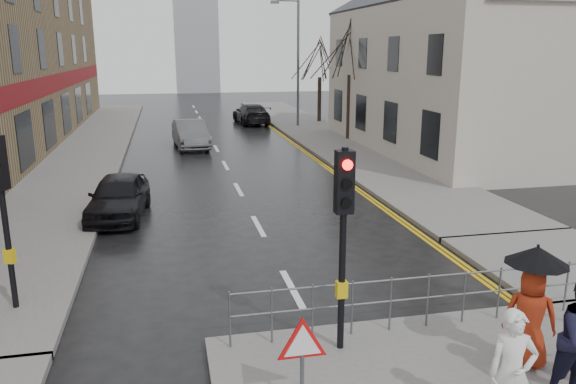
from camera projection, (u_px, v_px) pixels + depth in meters
name	position (u px, v px, depth m)	size (l,w,h in m)	color
ground	(332.00, 362.00, 9.22)	(120.00, 120.00, 0.00)	black
left_pavement	(90.00, 145.00, 29.65)	(4.00, 44.00, 0.14)	#605E5B
right_pavement	(317.00, 133.00, 34.22)	(4.00, 40.00, 0.14)	#605E5B
pavement_bridge_right	(557.00, 262.00, 13.38)	(4.00, 4.20, 0.14)	#605E5B
building_right_cream	(463.00, 54.00, 27.56)	(9.00, 16.40, 10.10)	#B5AC9E
church_tower	(195.00, 14.00, 66.03)	(5.00, 5.00, 18.00)	#999CA2
traffic_signal_near_left	(344.00, 215.00, 8.84)	(0.28, 0.27, 3.40)	black
traffic_signal_far_left	(1.00, 191.00, 10.33)	(0.34, 0.33, 3.40)	black
guard_railing_front	(428.00, 289.00, 9.98)	(7.14, 0.04, 1.00)	#595B5E
warning_sign	(302.00, 347.00, 7.66)	(0.80, 0.07, 1.35)	#595B5E
street_lamp	(295.00, 54.00, 35.78)	(1.83, 0.25, 8.00)	#595B5E
tree_near	(351.00, 47.00, 30.33)	(2.40, 2.40, 6.58)	#2E2119
tree_far	(320.00, 58.00, 38.19)	(2.40, 2.40, 5.64)	#2E2119
pedestrian_a	(512.00, 372.00, 7.17)	(0.62, 0.41, 1.69)	silver
pedestrian_with_umbrella	(532.00, 300.00, 8.65)	(0.96, 0.96, 1.98)	#A42B13
car_parked	(119.00, 196.00, 17.05)	(1.56, 3.88, 1.32)	black
car_mid	(190.00, 134.00, 29.17)	(1.52, 4.36, 1.44)	#4F5155
car_far	(251.00, 114.00, 38.70)	(1.92, 4.73, 1.37)	black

